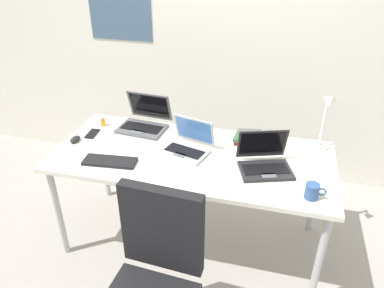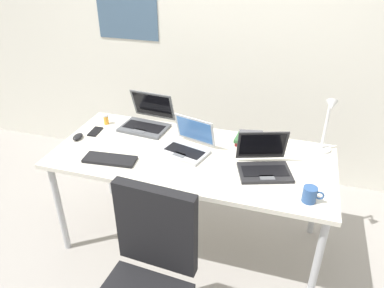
{
  "view_description": "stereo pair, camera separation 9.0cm",
  "coord_description": "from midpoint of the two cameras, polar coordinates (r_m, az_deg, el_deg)",
  "views": [
    {
      "loc": [
        0.51,
        -1.97,
        1.99
      ],
      "look_at": [
        0.0,
        0.0,
        0.82
      ],
      "focal_mm": 34.45,
      "sensor_mm": 36.0,
      "label": 1
    },
    {
      "loc": [
        0.59,
        -1.94,
        1.99
      ],
      "look_at": [
        0.0,
        0.0,
        0.82
      ],
      "focal_mm": 34.45,
      "sensor_mm": 36.0,
      "label": 2
    }
  ],
  "objects": [
    {
      "name": "external_keyboard",
      "position": [
        2.36,
        -11.52,
        -2.36
      ],
      "size": [
        0.34,
        0.15,
        0.02
      ],
      "primitive_type": "cube",
      "rotation": [
        0.0,
        0.0,
        0.1
      ],
      "color": "black",
      "rests_on": "desk"
    },
    {
      "name": "book_stack",
      "position": [
        2.51,
        10.12,
        0.65
      ],
      "size": [
        0.22,
        0.17,
        0.08
      ],
      "color": "maroon",
      "rests_on": "desk"
    },
    {
      "name": "coffee_mug",
      "position": [
        2.08,
        19.01,
        -7.42
      ],
      "size": [
        0.11,
        0.08,
        0.09
      ],
      "color": "#2D518C",
      "rests_on": "desk"
    },
    {
      "name": "laptop_mid_desk",
      "position": [
        2.73,
        -6.06,
        3.61
      ],
      "size": [
        0.36,
        0.33,
        0.24
      ],
      "color": "#515459",
      "rests_on": "desk"
    },
    {
      "name": "laptop_near_mouse",
      "position": [
        2.4,
        0.45,
        -0.16
      ],
      "size": [
        0.34,
        0.32,
        0.21
      ],
      "color": "#B7BABC",
      "rests_on": "desk"
    },
    {
      "name": "wall_back",
      "position": [
        3.18,
        6.92,
        17.23
      ],
      "size": [
        6.0,
        0.13,
        2.6
      ],
      "color": "silver",
      "rests_on": "ground_plane"
    },
    {
      "name": "cell_phone",
      "position": [
        2.73,
        -13.84,
        1.88
      ],
      "size": [
        0.07,
        0.14,
        0.01
      ],
      "primitive_type": "cube",
      "rotation": [
        0.0,
        0.0,
        0.08
      ],
      "color": "black",
      "rests_on": "desk"
    },
    {
      "name": "desk_lamp",
      "position": [
        2.48,
        21.1,
        2.68
      ],
      "size": [
        0.12,
        0.18,
        0.4
      ],
      "color": "white",
      "rests_on": "desk"
    },
    {
      "name": "desk",
      "position": [
        2.41,
        1.07,
        -2.82
      ],
      "size": [
        1.8,
        0.8,
        0.74
      ],
      "color": "silver",
      "rests_on": "ground_plane"
    },
    {
      "name": "laptop_center",
      "position": [
        2.26,
        12.19,
        -3.03
      ],
      "size": [
        0.37,
        0.35,
        0.23
      ],
      "color": "#232326",
      "rests_on": "desk"
    },
    {
      "name": "pill_bottle",
      "position": [
        2.82,
        -12.28,
        3.8
      ],
      "size": [
        0.04,
        0.04,
        0.08
      ],
      "color": "gold",
      "rests_on": "desk"
    },
    {
      "name": "computer_mouse",
      "position": [
        2.66,
        -16.34,
        1.08
      ],
      "size": [
        0.06,
        0.1,
        0.03
      ],
      "primitive_type": "ellipsoid",
      "rotation": [
        0.0,
        0.0,
        0.0
      ],
      "color": "black",
      "rests_on": "desk"
    },
    {
      "name": "ground_plane",
      "position": [
        2.84,
        0.94,
        -14.48
      ],
      "size": [
        12.0,
        12.0,
        0.0
      ],
      "primitive_type": "plane",
      "color": "gray"
    }
  ]
}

